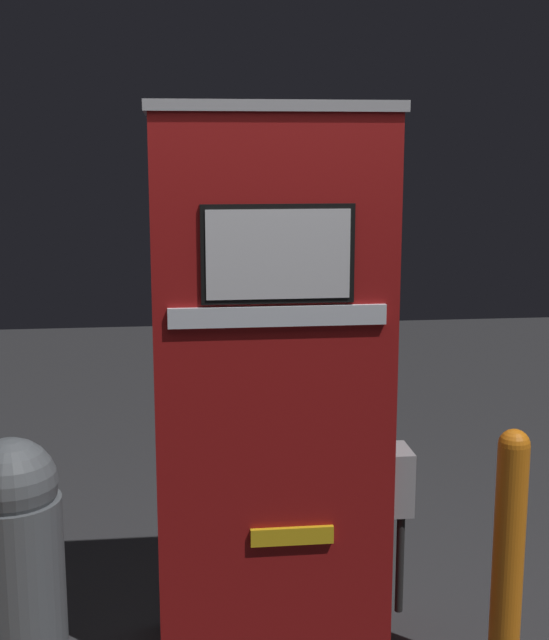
# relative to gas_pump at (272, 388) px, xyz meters

# --- Properties ---
(gas_pump) EXTENTS (1.00, 0.46, 2.18)m
(gas_pump) POSITION_rel_gas_pump_xyz_m (0.00, 0.00, 0.00)
(gas_pump) COLOR maroon
(gas_pump) RESTS_ON ground_plane
(safety_bollard) EXTENTS (0.12, 0.12, 1.01)m
(safety_bollard) POSITION_rel_gas_pump_xyz_m (0.84, -0.37, -0.56)
(safety_bollard) COLOR orange
(safety_bollard) RESTS_ON ground_plane
(trash_bin) EXTENTS (0.37, 0.37, 0.95)m
(trash_bin) POSITION_rel_gas_pump_xyz_m (-1.00, -0.08, -0.61)
(trash_bin) COLOR #51565B
(trash_bin) RESTS_ON ground_plane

